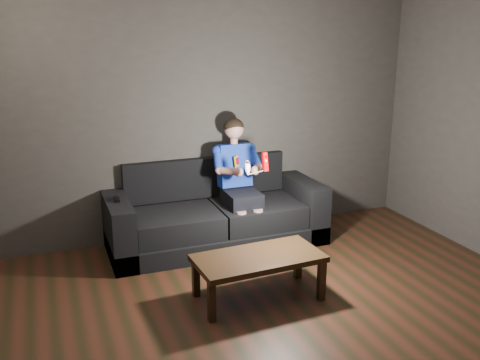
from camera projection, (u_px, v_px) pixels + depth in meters
name	position (u px, v px, depth m)	size (l,w,h in m)	color
floor	(299.00, 357.00, 3.71)	(5.00, 5.00, 0.00)	black
back_wall	(194.00, 112.00, 5.58)	(5.00, 0.04, 2.70)	#383431
sofa	(214.00, 217.00, 5.62)	(2.22, 0.96, 0.86)	black
child	(238.00, 172.00, 5.53)	(0.50, 0.62, 1.24)	black
wii_remote_red	(265.00, 162.00, 5.07)	(0.05, 0.07, 0.18)	#DD0005
nunchuk_white	(247.00, 167.00, 5.03)	(0.06, 0.09, 0.14)	white
wii_remote_black	(117.00, 199.00, 5.11)	(0.04, 0.16, 0.03)	black
coffee_table	(258.00, 261.00, 4.44)	(1.09, 0.59, 0.39)	black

